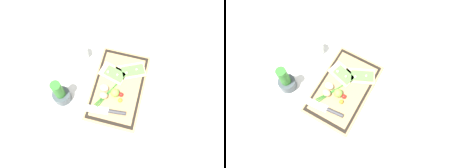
% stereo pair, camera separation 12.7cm
% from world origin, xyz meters
% --- Properties ---
extents(ground_plane, '(6.00, 6.00, 0.00)m').
position_xyz_m(ground_plane, '(0.00, 0.00, 0.00)').
color(ground_plane, silver).
extents(cutting_board, '(0.49, 0.30, 0.02)m').
position_xyz_m(cutting_board, '(0.00, 0.00, 0.01)').
color(cutting_board, tan).
rests_on(cutting_board, ground_plane).
extents(pizza_slice_near, '(0.16, 0.20, 0.02)m').
position_xyz_m(pizza_slice_near, '(0.12, -0.05, 0.03)').
color(pizza_slice_near, beige).
rests_on(pizza_slice_near, cutting_board).
extents(pizza_slice_far, '(0.14, 0.18, 0.02)m').
position_xyz_m(pizza_slice_far, '(0.07, 0.05, 0.03)').
color(pizza_slice_far, beige).
rests_on(pizza_slice_far, cutting_board).
extents(knife, '(0.06, 0.28, 0.02)m').
position_xyz_m(knife, '(-0.16, 0.01, 0.03)').
color(knife, silver).
rests_on(knife, cutting_board).
extents(egg_brown, '(0.04, 0.05, 0.04)m').
position_xyz_m(egg_brown, '(-0.08, 0.07, 0.04)').
color(egg_brown, tan).
rests_on(egg_brown, cutting_board).
extents(egg_pink, '(0.04, 0.05, 0.04)m').
position_xyz_m(egg_pink, '(-0.04, 0.08, 0.04)').
color(egg_pink, beige).
rests_on(egg_pink, cutting_board).
extents(lime, '(0.05, 0.05, 0.05)m').
position_xyz_m(lime, '(-0.05, 0.01, 0.05)').
color(lime, '#7FB742').
rests_on(lime, cutting_board).
extents(cherry_tomato_red, '(0.03, 0.03, 0.03)m').
position_xyz_m(cherry_tomato_red, '(-0.05, -0.03, 0.03)').
color(cherry_tomato_red, red).
rests_on(cherry_tomato_red, cutting_board).
extents(cherry_tomato_yellow, '(0.02, 0.02, 0.02)m').
position_xyz_m(cherry_tomato_yellow, '(-0.08, -0.03, 0.03)').
color(cherry_tomato_yellow, gold).
rests_on(cherry_tomato_yellow, cutting_board).
extents(scallion_bunch, '(0.29, 0.17, 0.01)m').
position_xyz_m(scallion_bunch, '(-0.01, 0.02, 0.02)').
color(scallion_bunch, '#2D7528').
rests_on(scallion_bunch, cutting_board).
extents(herb_pot, '(0.10, 0.10, 0.21)m').
position_xyz_m(herb_pot, '(-0.15, 0.30, 0.07)').
color(herb_pot, '#3D474C').
rests_on(herb_pot, ground_plane).
extents(sauce_jar, '(0.07, 0.07, 0.10)m').
position_xyz_m(sauce_jar, '(0.15, 0.27, 0.04)').
color(sauce_jar, silver).
rests_on(sauce_jar, ground_plane).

